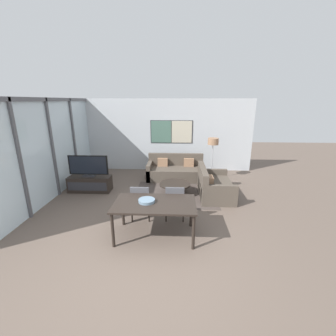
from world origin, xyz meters
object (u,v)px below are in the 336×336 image
Objects in this scene: coffee_table at (175,186)px; floor_lamp at (213,144)px; sofa_main at (176,171)px; tv_console at (90,184)px; fruit_bowl at (147,200)px; dining_chair_left at (141,200)px; dining_chair_centre at (175,200)px; television at (88,166)px; dining_table at (155,206)px; sofa_side at (213,187)px.

coffee_table is 2.13m from floor_lamp.
sofa_main is at bearing 176.57° from floor_lamp.
tv_console is 0.86× the size of floor_lamp.
fruit_bowl reaches higher than coffee_table.
dining_chair_left and dining_chair_centre have the same top height.
dining_chair_left reaches higher than tv_console.
fruit_bowl is at bearing -129.69° from dining_chair_centre.
television reaches higher than tv_console.
television is 0.81× the size of floor_lamp.
dining_chair_centre is 0.93m from fruit_bowl.
television is 2.70m from coffee_table.
coffee_table is 1.73m from dining_chair_left.
television is 1.41× the size of dining_chair_centre.
dining_table is at bearing -99.69° from coffee_table.
sofa_side is at bearing 55.28° from dining_table.
sofa_side is 1.69× the size of coffee_table.
sofa_side reaches higher than dining_chair_left.
tv_console is 2.64m from coffee_table.
coffee_table is 1.08× the size of dining_chair_left.
floor_lamp reaches higher than television.
sofa_main is at bearing 26.43° from television.
coffee_table is at bearing 87.16° from sofa_side.
dining_chair_centre reaches higher than tv_console.
television is 2.51m from dining_chair_left.
dining_table is at bearing -9.71° from fruit_bowl.
dining_chair_centre is (2.66, -1.63, -0.32)m from television.
television is 3.26m from dining_table.
coffee_table is at bearing 90.83° from dining_chair_centre.
dining_chair_centre is (0.80, 0.02, 0.00)m from dining_chair_left.
television reaches higher than sofa_main.
tv_console is 1.50× the size of dining_chair_left.
television reaches higher than dining_chair_centre.
coffee_table is 0.62× the size of floor_lamp.
television is at bearing 134.11° from dining_table.
fruit_bowl is (2.10, -2.31, 0.55)m from tv_console.
television is 3.60× the size of fruit_bowl.
sofa_side is 2.40m from dining_chair_left.
floor_lamp is at bearing 54.58° from dining_chair_left.
dining_chair_left is 0.57× the size of floor_lamp.
tv_console is 3.13m from dining_chair_centre.
dining_chair_left is 3.63m from floor_lamp.
tv_console is 0.64× the size of sofa_main.
dining_chair_left is (-1.89, -1.47, 0.21)m from sofa_side.
dining_chair_left is 0.76m from fruit_bowl.
sofa_side is (3.76, -0.18, 0.04)m from tv_console.
sofa_main and sofa_side have the same top height.
dining_chair_centre is (-1.09, -1.45, 0.21)m from sofa_side.
sofa_main is at bearing 26.45° from tv_console.
dining_chair_left is at bearing 109.76° from fruit_bowl.
floor_lamp is at bearing -6.61° from sofa_side.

